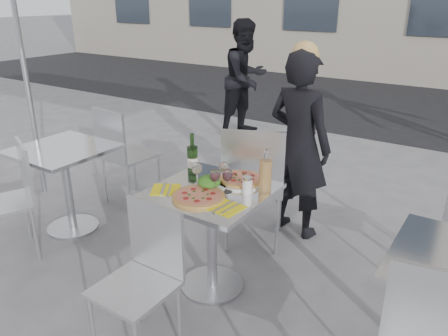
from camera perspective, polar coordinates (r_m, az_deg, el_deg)
The scene contains 22 objects.
ground at distance 3.20m, azimuth -1.54°, elevation -15.15°, with size 80.00×80.00×0.00m, color slate.
street_asphalt at distance 8.92m, azimuth 23.37°, elevation 7.47°, with size 24.00×5.00×0.00m, color black.
main_table at distance 2.91m, azimuth -1.64°, elevation -6.61°, with size 0.72×0.72×0.75m.
side_table_left at distance 3.90m, azimuth -20.01°, elevation -0.44°, with size 0.72×0.72×0.75m.
chair_far at distance 3.36m, azimuth 3.92°, elevation -1.36°, with size 0.62×0.62×1.02m.
chair_near at distance 2.51m, azimuth -10.35°, elevation -12.76°, with size 0.40×0.41×0.87m.
side_chair_lfar at distance 4.22m, azimuth -13.30°, elevation 2.45°, with size 0.48×0.49×0.96m.
side_chair_lnear at distance 3.68m, azimuth -25.83°, elevation -2.79°, with size 0.54×0.55×0.90m.
woman_diner at distance 3.61m, azimuth 9.75°, elevation 2.91°, with size 0.57×0.37×1.55m, color black.
pedestrian_a at distance 6.38m, azimuth 2.85°, elevation 11.66°, with size 0.79×0.62×1.63m, color black.
pizza_near at distance 2.70m, azimuth -3.36°, elevation -3.72°, with size 0.33×0.33×0.02m.
pizza_far at distance 2.93m, azimuth 2.27°, elevation -1.53°, with size 0.33×0.33×0.03m.
salad_plate at distance 2.82m, azimuth -1.95°, elevation -1.95°, with size 0.22×0.22×0.09m.
wine_bottle at distance 3.02m, azimuth -4.13°, elevation 1.22°, with size 0.07×0.08×0.29m.
carafe at distance 2.74m, azimuth 5.42°, elevation -0.98°, with size 0.08×0.08×0.29m.
sugar_shaker at distance 2.75m, azimuth 3.05°, elevation -2.23°, with size 0.06×0.06×0.11m.
wineglass_white_a at distance 2.85m, azimuth -3.56°, elevation -0.16°, with size 0.07×0.07×0.16m.
wineglass_white_b at distance 2.86m, azimuth -0.03°, elevation -0.08°, with size 0.07×0.07×0.16m.
wineglass_red_a at distance 2.74m, azimuth -1.17°, elevation -1.05°, with size 0.07×0.07×0.16m.
wineglass_red_b at distance 2.74m, azimuth 0.46°, elevation -1.02°, with size 0.07×0.07×0.16m.
napkin_left at distance 2.84m, azimuth -7.61°, elevation -2.77°, with size 0.25×0.25×0.01m.
napkin_right at distance 2.58m, azimuth 0.31°, elevation -5.18°, with size 0.20×0.20×0.01m.
Camera 1 is at (1.49, -2.09, 1.91)m, focal length 35.00 mm.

